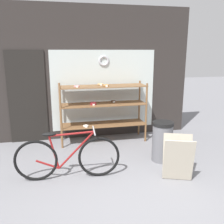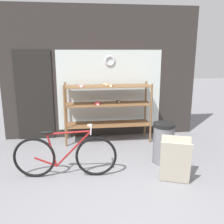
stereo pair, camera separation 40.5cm
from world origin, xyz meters
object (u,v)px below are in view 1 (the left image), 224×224
bicycle (68,157)px  trash_bin (162,140)px  sandwich_board (178,158)px  display_case (103,106)px

bicycle → trash_bin: size_ratio=2.22×
sandwich_board → trash_bin: size_ratio=0.95×
sandwich_board → trash_bin: bearing=106.5°
bicycle → sandwich_board: 1.81m
trash_bin → bicycle: bearing=-170.1°
display_case → trash_bin: bearing=-55.2°
trash_bin → display_case: bearing=124.8°
sandwich_board → trash_bin: 0.76m
display_case → sandwich_board: display_case is taller
display_case → trash_bin: (0.92, -1.32, -0.43)m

